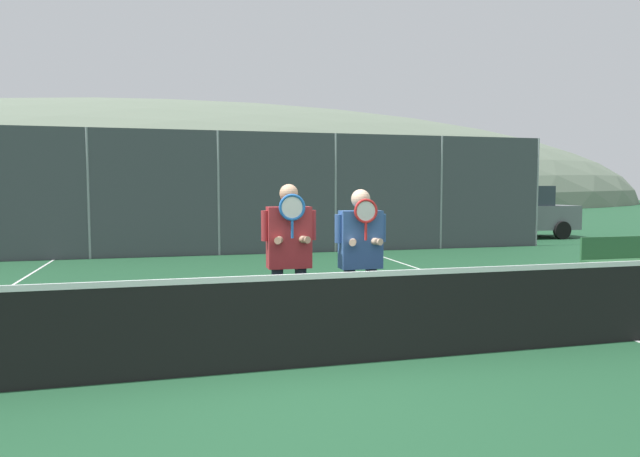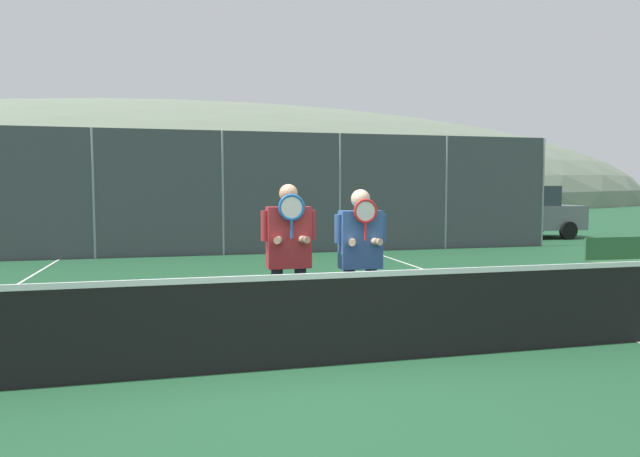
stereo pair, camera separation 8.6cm
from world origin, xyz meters
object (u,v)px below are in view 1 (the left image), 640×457
at_px(car_left_of_center, 211,215).
at_px(car_center, 367,215).
at_px(player_leftmost, 289,250).
at_px(player_center_left, 361,251).
at_px(bench_courtside, 624,258).
at_px(car_right_of_center, 509,211).
at_px(car_far_left, 33,217).

distance_m(car_left_of_center, car_center, 4.97).
bearing_deg(player_leftmost, player_center_left, -3.07).
bearing_deg(bench_courtside, car_right_of_center, 69.34).
xyz_separation_m(car_right_of_center, bench_courtside, (-3.30, -8.74, -0.45)).
bearing_deg(player_leftmost, car_left_of_center, 90.72).
bearing_deg(bench_courtside, car_far_left, 143.26).
relative_size(player_leftmost, car_far_left, 0.41).
bearing_deg(player_center_left, car_far_left, 117.62).
bearing_deg(bench_courtside, player_center_left, -157.64).
relative_size(car_right_of_center, bench_courtside, 2.66).
xyz_separation_m(car_center, bench_courtside, (1.76, -8.86, -0.39)).
height_order(car_far_left, bench_courtside, car_far_left).
xyz_separation_m(car_far_left, car_center, (9.76, 0.26, -0.06)).
xyz_separation_m(player_center_left, car_center, (4.01, 11.24, -0.17)).
distance_m(car_left_of_center, car_right_of_center, 10.03).
xyz_separation_m(player_leftmost, car_right_of_center, (9.89, 11.08, -0.14)).
height_order(car_left_of_center, car_center, car_left_of_center).
relative_size(player_center_left, car_right_of_center, 0.38).
bearing_deg(car_right_of_center, player_center_left, -129.22).
distance_m(car_left_of_center, bench_courtside, 11.04).
height_order(player_center_left, car_center, player_center_left).
bearing_deg(player_center_left, car_left_of_center, 94.89).
relative_size(car_far_left, car_center, 0.93).
height_order(player_leftmost, car_left_of_center, player_leftmost).
bearing_deg(car_center, car_left_of_center, -178.62).
height_order(car_left_of_center, bench_courtside, car_left_of_center).
bearing_deg(car_center, player_center_left, -109.66).
bearing_deg(car_far_left, player_center_left, -62.38).
bearing_deg(car_right_of_center, car_center, 178.63).
relative_size(player_center_left, car_center, 0.36).
xyz_separation_m(car_left_of_center, car_right_of_center, (10.03, -0.00, 0.01)).
distance_m(car_far_left, car_center, 9.76).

